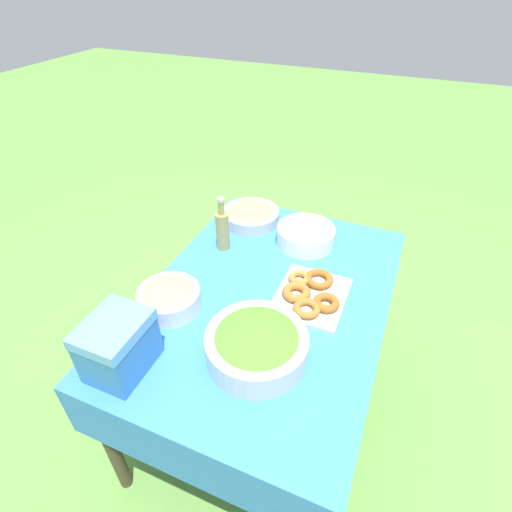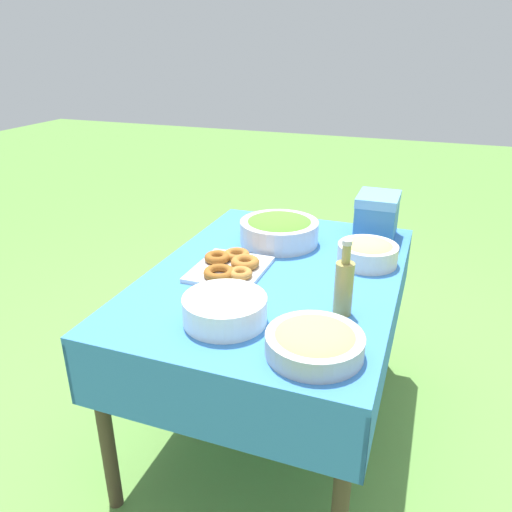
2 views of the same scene
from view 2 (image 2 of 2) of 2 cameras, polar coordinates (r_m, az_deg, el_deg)
ground_plane at (r=2.28m, az=1.91°, el=-18.37°), size 14.00×14.00×0.00m
picnic_table at (r=1.92m, az=2.15°, el=-4.44°), size 1.29×0.91×0.72m
salad_bowl at (r=2.13m, az=2.66°, el=3.07°), size 0.33×0.33×0.12m
pasta_bowl at (r=1.98m, az=12.65°, el=0.48°), size 0.23×0.23×0.10m
donut_platter at (r=1.88m, az=-2.92°, el=-1.17°), size 0.32×0.27×0.05m
plate_stack at (r=1.55m, az=-3.58°, el=-6.11°), size 0.26×0.26×0.08m
olive_oil_bottle at (r=1.58m, az=10.01°, el=-3.36°), size 0.06×0.06×0.25m
bread_bowl at (r=1.41m, az=6.72°, el=-9.71°), size 0.28×0.28×0.08m
cooler_box at (r=2.24m, az=13.64°, el=4.43°), size 0.21×0.17×0.20m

